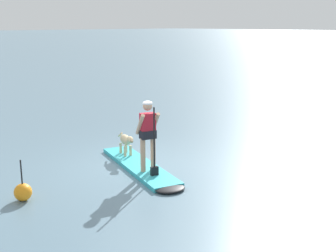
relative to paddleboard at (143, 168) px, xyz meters
name	(u,v)px	position (x,y,z in m)	size (l,w,h in m)	color
ground_plane	(139,168)	(-0.22, 0.07, -0.05)	(400.00, 400.00, 0.00)	slate
paddleboard	(143,168)	(0.00, 0.00, 0.00)	(3.67, 1.75, 0.10)	#33B2BF
person_paddler	(148,131)	(0.33, -0.10, 1.01)	(0.67, 0.57, 1.67)	tan
dog	(126,141)	(-1.03, 0.32, 0.44)	(0.98, 0.39, 0.57)	#CCB78C
marker_buoy	(23,192)	(-0.29, -2.93, 0.13)	(0.36, 0.36, 0.86)	orange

